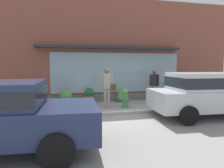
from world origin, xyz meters
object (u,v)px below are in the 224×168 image
Objects in this scene: fire_hydrant at (125,99)px; pedestrian_with_handbag at (107,85)px; potted_plant_by_entrance at (13,94)px; potted_plant_low_front at (66,97)px; pedestrian_passerby at (154,83)px; potted_plant_corner_tall at (181,89)px; potted_plant_window_left at (121,93)px; potted_plant_trailing_edge at (89,96)px; parked_car_silver at (207,92)px; potted_plant_window_center at (200,92)px.

fire_hydrant is 1.02m from pedestrian_with_handbag.
pedestrian_with_handbag reaches higher than potted_plant_by_entrance.
pedestrian_passerby is at bearing 0.40° from potted_plant_low_front.
potted_plant_corner_tall is 8.45m from potted_plant_by_entrance.
potted_plant_trailing_edge is at bearing -172.41° from potted_plant_window_left.
potted_plant_by_entrance is (-4.82, 1.19, 0.22)m from fire_hydrant.
potted_plant_low_front is (-4.93, 3.54, -0.52)m from parked_car_silver.
potted_plant_low_front is at bearing -179.23° from potted_plant_window_center.
fire_hydrant is at bearing -104.48° from pedestrian_passerby.
potted_plant_window_left reaches higher than fire_hydrant.
fire_hydrant is at bearing -41.25° from potted_plant_trailing_edge.
parked_car_silver is at bearing -43.66° from fire_hydrant.
parked_car_silver is 3.96m from potted_plant_corner_tall.
parked_car_silver is 3.49× the size of potted_plant_corner_tall.
potted_plant_window_center is at bearing 26.00° from pedestrian_with_handbag.
potted_plant_trailing_edge is (-1.43, 1.26, -0.00)m from fire_hydrant.
pedestrian_passerby is at bearing 0.90° from potted_plant_by_entrance.
potted_plant_corner_tall is at bearing -0.04° from potted_plant_window_left.
fire_hydrant is 0.19× the size of parked_car_silver.
potted_plant_corner_tall is (4.42, 1.41, -0.44)m from pedestrian_with_handbag.
pedestrian_with_handbag is (-0.80, 0.06, 0.63)m from fire_hydrant.
pedestrian_passerby is at bearing -178.64° from potted_plant_window_center.
pedestrian_passerby is 2.27× the size of potted_plant_window_center.
potted_plant_low_front is at bearing 1.90° from potted_plant_by_entrance.
potted_plant_window_left reaches higher than potted_plant_window_center.
fire_hydrant is at bearing -97.30° from potted_plant_window_left.
parked_car_silver is 8.00m from potted_plant_by_entrance.
potted_plant_window_center is 6.21m from potted_plant_trailing_edge.
potted_plant_window_left is 1.31× the size of potted_plant_window_center.
potted_plant_low_front is at bearing -178.09° from potted_plant_corner_tall.
pedestrian_passerby is at bearing -5.69° from potted_plant_window_left.
potted_plant_corner_tall is 1.31× the size of potted_plant_window_left.
potted_plant_window_left is at bearing 4.36° from potted_plant_low_front.
potted_plant_low_front is 1.07× the size of potted_plant_window_center.
potted_plant_low_front is at bearing -175.64° from potted_plant_window_left.
potted_plant_corner_tall reaches higher than potted_plant_window_center.
potted_plant_low_front is (-2.54, 1.26, -0.02)m from fire_hydrant.
potted_plant_corner_tall is at bearing 2.42° from potted_plant_trailing_edge.
parked_car_silver is at bearing -41.09° from pedestrian_passerby.
fire_hydrant is 0.64× the size of potted_plant_by_entrance.
potted_plant_corner_tall is 1.61× the size of potted_plant_low_front.
potted_plant_by_entrance reaches higher than potted_plant_trailing_edge.
potted_plant_by_entrance is (-6.78, -0.11, -0.33)m from pedestrian_passerby.
parked_car_silver reaches higher than potted_plant_window_left.
potted_plant_corner_tall is 1.55× the size of potted_plant_trailing_edge.
fire_hydrant is 1.05× the size of potted_plant_trailing_edge.
potted_plant_corner_tall is 0.94× the size of potted_plant_by_entrance.
parked_car_silver reaches higher than fire_hydrant.
potted_plant_window_left is 1.23× the size of potted_plant_low_front.
potted_plant_window_left is at bearing 7.59° from potted_plant_trailing_edge.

